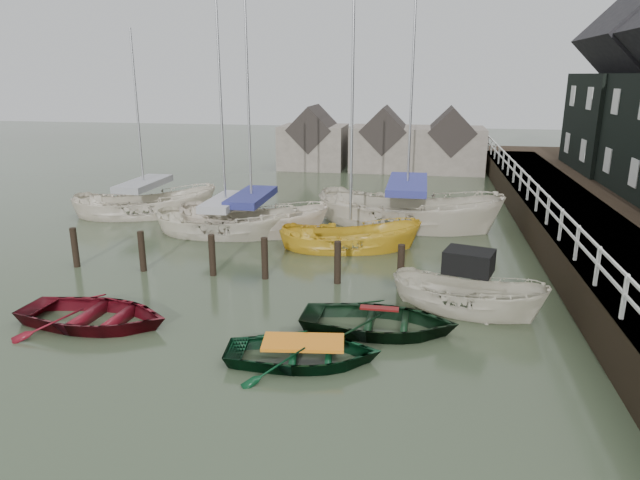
% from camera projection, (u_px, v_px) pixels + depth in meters
% --- Properties ---
extents(ground, '(120.00, 120.00, 0.00)m').
position_uv_depth(ground, '(278.00, 318.00, 15.71)').
color(ground, '#2B3320').
rests_on(ground, ground).
extents(pier, '(3.04, 32.00, 2.70)m').
position_uv_depth(pier, '(563.00, 220.00, 23.34)').
color(pier, black).
rests_on(pier, ground).
extents(mooring_pilings, '(13.72, 0.22, 1.80)m').
position_uv_depth(mooring_pilings, '(267.00, 264.00, 18.59)').
color(mooring_pilings, black).
rests_on(mooring_pilings, ground).
extents(far_sheds, '(14.00, 4.08, 4.39)m').
position_uv_depth(far_sheds, '(382.00, 143.00, 39.61)').
color(far_sheds, '#665B51').
rests_on(far_sheds, ground).
extents(rowboat_red, '(4.29, 3.16, 0.86)m').
position_uv_depth(rowboat_red, '(95.00, 325.00, 15.29)').
color(rowboat_red, '#570C15').
rests_on(rowboat_red, ground).
extents(rowboat_green, '(3.94, 3.05, 0.75)m').
position_uv_depth(rowboat_green, '(303.00, 362.00, 13.32)').
color(rowboat_green, black).
rests_on(rowboat_green, ground).
extents(rowboat_dkgreen, '(4.13, 2.99, 0.84)m').
position_uv_depth(rowboat_dkgreen, '(379.00, 331.00, 14.91)').
color(rowboat_dkgreen, black).
rests_on(rowboat_dkgreen, ground).
extents(motorboat, '(4.64, 2.79, 2.60)m').
position_uv_depth(motorboat, '(466.00, 308.00, 16.11)').
color(motorboat, beige).
rests_on(motorboat, ground).
extents(sailboat_a, '(6.18, 2.56, 10.30)m').
position_uv_depth(sailboat_a, '(227.00, 233.00, 23.83)').
color(sailboat_a, beige).
rests_on(sailboat_a, ground).
extents(sailboat_b, '(6.71, 2.74, 11.83)m').
position_uv_depth(sailboat_b, '(253.00, 231.00, 24.22)').
color(sailboat_b, beige).
rests_on(sailboat_b, ground).
extents(sailboat_c, '(5.73, 3.05, 10.81)m').
position_uv_depth(sailboat_c, '(350.00, 248.00, 21.95)').
color(sailboat_c, gold).
rests_on(sailboat_c, ground).
extents(sailboat_d, '(8.71, 4.71, 12.86)m').
position_uv_depth(sailboat_d, '(406.00, 225.00, 25.22)').
color(sailboat_d, beige).
rests_on(sailboat_d, ground).
extents(sailboat_e, '(7.07, 4.65, 9.69)m').
position_uv_depth(sailboat_e, '(146.00, 214.00, 27.12)').
color(sailboat_e, beige).
rests_on(sailboat_e, ground).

